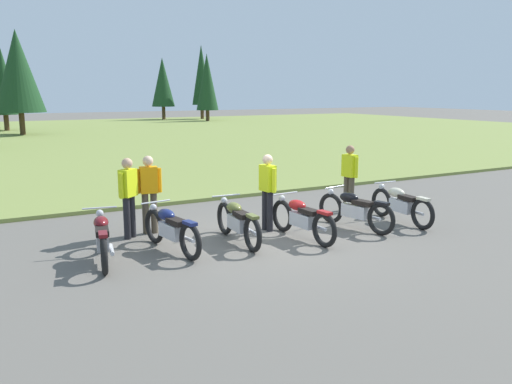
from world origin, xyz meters
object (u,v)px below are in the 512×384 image
Objects in this scene: motorcycle_maroon at (102,238)px; motorcycle_cream at (401,204)px; motorcycle_olive at (238,221)px; motorcycle_navy at (171,229)px; rider_in_hivis_vest at (349,174)px; rider_near_row_end at (149,190)px; rider_checking_bike at (268,188)px; motorcycle_red at (302,218)px; motorcycle_black at (355,209)px; rider_with_back_turned at (128,193)px.

motorcycle_maroon is 6.71m from motorcycle_cream.
motorcycle_maroon is 0.99× the size of motorcycle_cream.
motorcycle_cream is (4.04, -0.35, 0.00)m from motorcycle_olive.
motorcycle_navy and motorcycle_olive have the same top height.
rider_near_row_end is at bearing 176.39° from rider_in_hivis_vest.
rider_checking_bike is at bearing 10.70° from motorcycle_navy.
motorcycle_cream is at bearing -19.30° from rider_near_row_end.
rider_checking_bike is 1.00× the size of rider_in_hivis_vest.
motorcycle_red is at bearing -36.56° from rider_near_row_end.
motorcycle_black is 4.87m from rider_with_back_turned.
motorcycle_maroon is 2.66m from motorcycle_olive.
motorcycle_black is 1.29m from motorcycle_cream.
rider_checking_bike is at bearing 163.91° from motorcycle_cream.
motorcycle_maroon is at bearing -123.19° from rider_with_back_turned.
motorcycle_black is (2.75, -0.27, 0.00)m from motorcycle_olive.
motorcycle_maroon is 0.99× the size of motorcycle_olive.
rider_with_back_turned is at bearing 163.28° from rider_checking_bike.
rider_in_hivis_vest is at bearing 17.77° from motorcycle_olive.
rider_in_hivis_vest is (6.43, 1.14, 0.51)m from motorcycle_maroon.
motorcycle_red is at bearing -73.10° from rider_checking_bike.
motorcycle_maroon is 1.00× the size of motorcycle_navy.
rider_checking_bike reaches higher than motorcycle_cream.
rider_checking_bike is at bearing -166.24° from rider_in_hivis_vest.
rider_near_row_end is at bearing 47.59° from motorcycle_maroon.
rider_in_hivis_vest is at bearing 10.09° from motorcycle_maroon.
rider_in_hivis_vest reaches higher than motorcycle_olive.
rider_in_hivis_vest is at bearing 55.53° from motorcycle_black.
rider_checking_bike is at bearing 27.96° from motorcycle_olive.
rider_in_hivis_vest is at bearing 100.03° from motorcycle_cream.
motorcycle_olive is 1.24m from rider_checking_bike.
motorcycle_navy and motorcycle_cream have the same top height.
motorcycle_maroon is at bearing -179.22° from motorcycle_navy.
motorcycle_red is 1.26× the size of rider_checking_bike.
motorcycle_olive is 1.26× the size of rider_checking_bike.
motorcycle_black is 1.87m from rider_in_hivis_vest.
motorcycle_olive is at bearing -152.04° from rider_checking_bike.
rider_in_hivis_vest reaches higher than motorcycle_black.
motorcycle_navy is 1.01× the size of motorcycle_black.
motorcycle_olive is 1.01× the size of motorcycle_black.
rider_with_back_turned is at bearing 142.78° from motorcycle_olive.
rider_with_back_turned reaches higher than motorcycle_cream.
motorcycle_navy is at bearing 169.72° from motorcycle_red.
motorcycle_black is 1.24× the size of rider_near_row_end.
motorcycle_maroon is 1.25× the size of rider_near_row_end.
motorcycle_maroon and motorcycle_navy have the same top height.
motorcycle_navy is (1.29, 0.02, 0.00)m from motorcycle_maroon.
motorcycle_olive is at bearing -162.23° from rider_in_hivis_vest.
motorcycle_maroon is at bearing -132.41° from rider_near_row_end.
motorcycle_navy is at bearing 175.44° from motorcycle_cream.
rider_checking_bike reaches higher than motorcycle_maroon.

